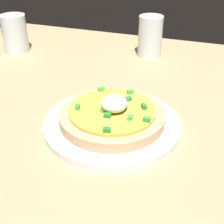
# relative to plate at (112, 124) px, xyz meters

# --- Properties ---
(dining_table) EXTENTS (1.13, 0.88, 0.03)m
(dining_table) POSITION_rel_plate_xyz_m (-0.04, 0.11, -0.02)
(dining_table) COLOR tan
(dining_table) RESTS_ON ground
(plate) EXTENTS (0.26, 0.26, 0.01)m
(plate) POSITION_rel_plate_xyz_m (0.00, 0.00, 0.00)
(plate) COLOR white
(plate) RESTS_ON dining_table
(pizza) EXTENTS (0.20, 0.20, 0.06)m
(pizza) POSITION_rel_plate_xyz_m (0.00, -0.00, 0.02)
(pizza) COLOR tan
(pizza) RESTS_ON plate
(cup_near) EXTENTS (0.07, 0.07, 0.12)m
(cup_near) POSITION_rel_plate_xyz_m (-0.02, 0.38, 0.05)
(cup_near) COLOR silver
(cup_near) RESTS_ON dining_table
(cup_far) EXTENTS (0.07, 0.07, 0.11)m
(cup_far) POSITION_rel_plate_xyz_m (-0.41, 0.29, 0.04)
(cup_far) COLOR silver
(cup_far) RESTS_ON dining_table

